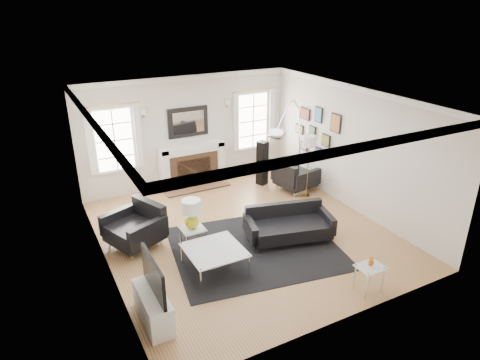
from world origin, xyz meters
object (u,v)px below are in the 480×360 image
fireplace (193,166)px  armchair_right (294,177)px  coffee_table (214,251)px  arc_floor_lamp (289,150)px  sofa (288,225)px  gourd_lamp (191,212)px  armchair_left (137,227)px

fireplace → armchair_right: size_ratio=1.58×
coffee_table → arc_floor_lamp: arc_floor_lamp is taller
sofa → arc_floor_lamp: (0.77, 1.19, 1.10)m
fireplace → sofa: (0.67, -3.41, -0.24)m
gourd_lamp → sofa: bearing=-14.8°
armchair_left → coffee_table: (0.97, -1.50, 0.02)m
gourd_lamp → arc_floor_lamp: (2.62, 0.70, 0.59)m
sofa → arc_floor_lamp: 1.80m
armchair_right → gourd_lamp: (-3.32, -1.45, 0.46)m
gourd_lamp → fireplace: bearing=67.9°
gourd_lamp → arc_floor_lamp: arc_floor_lamp is taller
fireplace → arc_floor_lamp: size_ratio=0.65×
arc_floor_lamp → coffee_table: bearing=-149.2°
sofa → armchair_left: armchair_left is taller
armchair_left → armchair_right: size_ratio=1.20×
arc_floor_lamp → armchair_right: bearing=47.2°
armchair_left → arc_floor_lamp: size_ratio=0.49×
fireplace → arc_floor_lamp: arc_floor_lamp is taller
armchair_right → arc_floor_lamp: bearing=-132.8°
armchair_right → gourd_lamp: 3.65m
coffee_table → arc_floor_lamp: 3.12m
sofa → arc_floor_lamp: size_ratio=0.71×
armchair_right → sofa: bearing=-127.1°
armchair_left → sofa: bearing=-23.4°
arc_floor_lamp → fireplace: bearing=123.1°
fireplace → coffee_table: 3.89m
fireplace → coffee_table: (-1.09, -3.73, -0.14)m
armchair_right → fireplace: bearing=145.5°
fireplace → armchair_left: size_ratio=1.32×
sofa → coffee_table: bearing=-169.6°
gourd_lamp → armchair_right: bearing=23.6°
fireplace → arc_floor_lamp: (1.44, -2.22, 0.86)m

